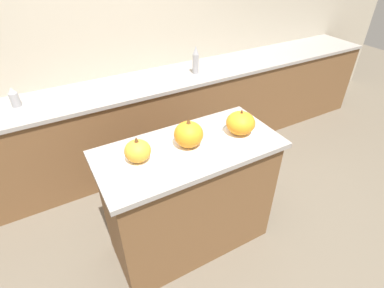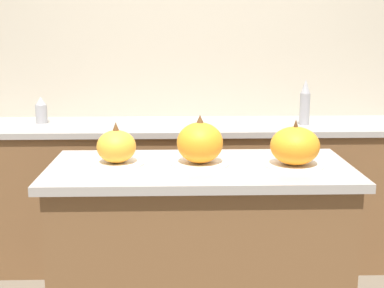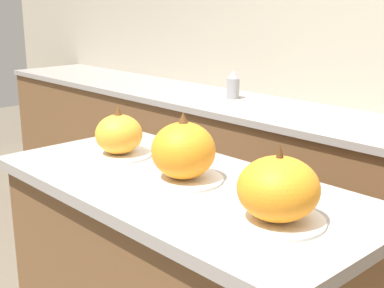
{
  "view_description": "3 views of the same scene",
  "coord_description": "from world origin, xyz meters",
  "px_view_note": "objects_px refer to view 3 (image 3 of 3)",
  "views": [
    {
      "loc": [
        -0.76,
        -1.38,
        2.09
      ],
      "look_at": [
        0.0,
        -0.02,
        0.98
      ],
      "focal_mm": 28.0,
      "sensor_mm": 36.0,
      "label": 1
    },
    {
      "loc": [
        -0.1,
        -2.1,
        1.49
      ],
      "look_at": [
        -0.03,
        -0.0,
        1.03
      ],
      "focal_mm": 50.0,
      "sensor_mm": 36.0,
      "label": 2
    },
    {
      "loc": [
        1.11,
        -0.99,
        1.46
      ],
      "look_at": [
        0.03,
        0.02,
        1.06
      ],
      "focal_mm": 50.0,
      "sensor_mm": 36.0,
      "label": 3
    }
  ],
  "objects_px": {
    "pumpkin_cake_left": "(119,136)",
    "pumpkin_cake_right": "(278,191)",
    "pumpkin_cake_center": "(184,153)",
    "bottle_short": "(233,85)"
  },
  "relations": [
    {
      "from": "pumpkin_cake_left",
      "to": "pumpkin_cake_right",
      "type": "relative_size",
      "value": 0.94
    },
    {
      "from": "pumpkin_cake_left",
      "to": "bottle_short",
      "type": "relative_size",
      "value": 1.33
    },
    {
      "from": "pumpkin_cake_center",
      "to": "pumpkin_cake_right",
      "type": "bearing_deg",
      "value": -6.19
    },
    {
      "from": "pumpkin_cake_left",
      "to": "pumpkin_cake_right",
      "type": "bearing_deg",
      "value": -4.3
    },
    {
      "from": "pumpkin_cake_center",
      "to": "bottle_short",
      "type": "relative_size",
      "value": 1.43
    },
    {
      "from": "pumpkin_cake_center",
      "to": "bottle_short",
      "type": "bearing_deg",
      "value": 127.37
    },
    {
      "from": "pumpkin_cake_center",
      "to": "bottle_short",
      "type": "xyz_separation_m",
      "value": [
        -0.95,
        1.24,
        -0.04
      ]
    },
    {
      "from": "pumpkin_cake_center",
      "to": "bottle_short",
      "type": "height_order",
      "value": "pumpkin_cake_center"
    },
    {
      "from": "pumpkin_cake_center",
      "to": "bottle_short",
      "type": "distance_m",
      "value": 1.56
    },
    {
      "from": "pumpkin_cake_left",
      "to": "pumpkin_cake_center",
      "type": "bearing_deg",
      "value": -2.19
    }
  ]
}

